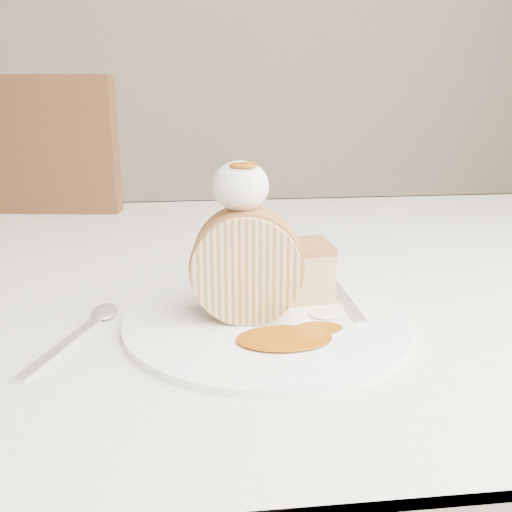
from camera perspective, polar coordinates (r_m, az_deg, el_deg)
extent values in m
cube|color=white|center=(3.53, -5.96, 23.72)|extent=(5.00, 0.10, 2.80)
cube|color=white|center=(0.75, -1.58, -2.61)|extent=(1.40, 0.90, 0.04)
cube|color=white|center=(1.21, -3.35, -0.93)|extent=(1.40, 0.01, 0.28)
cylinder|color=brown|center=(1.42, 23.47, -10.79)|extent=(0.06, 0.06, 0.71)
cube|color=brown|center=(1.43, -19.62, -4.48)|extent=(0.53, 0.53, 0.04)
cylinder|color=brown|center=(1.66, -9.64, -10.28)|extent=(0.04, 0.04, 0.46)
cylinder|color=brown|center=(1.78, -22.64, -9.46)|extent=(0.04, 0.04, 0.46)
cylinder|color=brown|center=(1.32, -13.14, -18.22)|extent=(0.04, 0.04, 0.46)
cylinder|color=brown|center=(1.46, 21.06, -15.92)|extent=(0.04, 0.04, 0.43)
cylinder|color=white|center=(0.57, 1.12, -6.47)|extent=(0.30, 0.30, 0.01)
cylinder|color=beige|center=(0.56, -0.93, -0.92)|extent=(0.11, 0.07, 0.11)
cube|color=#A36B3D|center=(0.61, 4.38, -1.80)|extent=(0.07, 0.06, 0.05)
ellipsoid|color=white|center=(0.55, -1.56, 7.01)|extent=(0.05, 0.05, 0.05)
ellipsoid|color=#8B4105|center=(0.53, -1.22, 9.70)|extent=(0.03, 0.02, 0.01)
cube|color=silver|center=(0.62, 8.90, -4.36)|extent=(0.02, 0.17, 0.00)
cube|color=silver|center=(0.55, -18.88, -8.67)|extent=(0.07, 0.15, 0.00)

